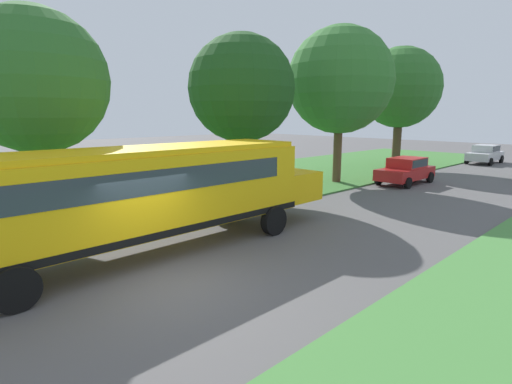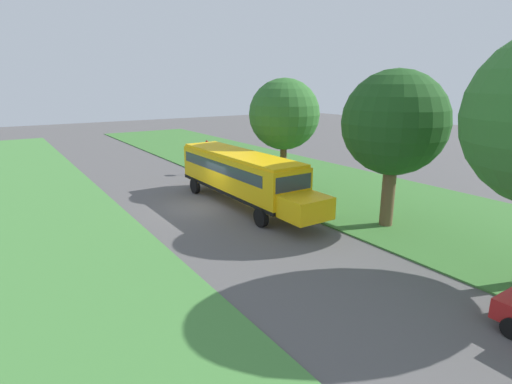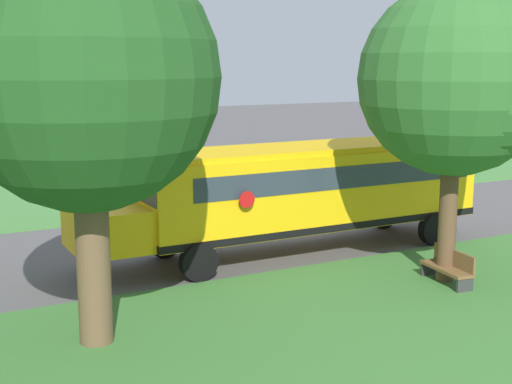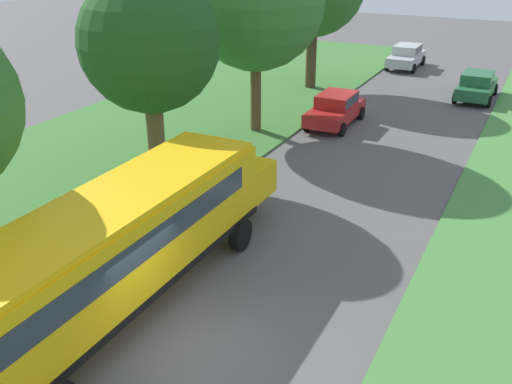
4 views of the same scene
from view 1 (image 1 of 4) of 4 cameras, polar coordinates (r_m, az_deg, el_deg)
The scene contains 10 objects.
ground_plane at distance 10.21m, azimuth -11.73°, elevation -12.80°, with size 120.00×120.00×0.00m, color #565454.
grass_verge at distance 19.06m, azimuth -28.18°, elevation -2.58°, with size 12.00×80.00×0.08m, color #3D7533.
school_bus at distance 12.04m, azimuth -14.73°, elevation 0.32°, with size 2.84×12.42×3.16m.
car_red_nearest at distance 25.61m, azimuth 20.63°, elevation 3.08°, with size 2.02×4.40×1.56m.
car_silver_furthest at distance 39.39m, azimuth 29.93°, elevation 4.85°, with size 2.02×4.40×1.56m.
oak_tree_beside_bus at distance 15.50m, azimuth -29.40°, elevation 13.34°, with size 4.78×4.74×7.54m.
oak_tree_roadside_mid at distance 19.54m, azimuth -1.77°, elevation 14.33°, with size 5.11×5.11×7.88m.
oak_tree_far_end at distance 24.65m, azimuth 12.12°, elevation 15.21°, with size 6.17×6.17×9.14m.
oak_tree_across_road at distance 32.84m, azimuth 19.94°, elevation 13.78°, with size 5.99×5.99×9.09m.
park_bench at distance 15.93m, azimuth -27.43°, elevation -3.35°, with size 1.64×0.67×0.92m.
Camera 1 is at (7.96, -4.92, 4.07)m, focal length 28.00 mm.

